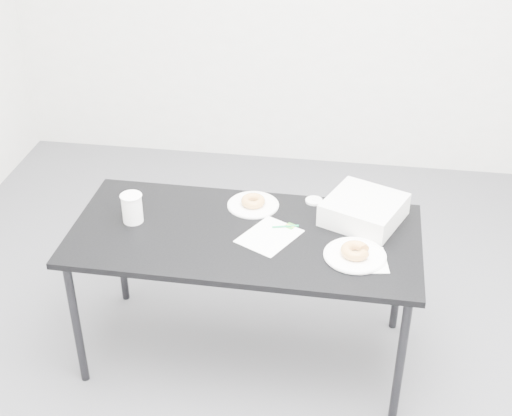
# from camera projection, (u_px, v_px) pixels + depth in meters

# --- Properties ---
(floor) EXTENTS (4.00, 4.00, 0.00)m
(floor) POSITION_uv_depth(u_px,v_px,m) (264.00, 350.00, 3.47)
(floor) COLOR #48494D
(floor) RESTS_ON ground
(table) EXTENTS (1.53, 0.73, 0.69)m
(table) POSITION_uv_depth(u_px,v_px,m) (245.00, 243.00, 3.12)
(table) COLOR black
(table) RESTS_ON floor
(scorecard) EXTENTS (0.30, 0.32, 0.00)m
(scorecard) POSITION_uv_depth(u_px,v_px,m) (269.00, 236.00, 3.07)
(scorecard) COLOR white
(scorecard) RESTS_ON table
(logo_patch) EXTENTS (0.06, 0.06, 0.00)m
(logo_patch) POSITION_uv_depth(u_px,v_px,m) (290.00, 226.00, 3.14)
(logo_patch) COLOR green
(logo_patch) RESTS_ON scorecard
(pen) EXTENTS (0.12, 0.04, 0.01)m
(pen) POSITION_uv_depth(u_px,v_px,m) (285.00, 226.00, 3.13)
(pen) COLOR #0D924E
(pen) RESTS_ON scorecard
(napkin) EXTENTS (0.21, 0.21, 0.00)m
(napkin) POSITION_uv_depth(u_px,v_px,m) (364.00, 260.00, 2.92)
(napkin) COLOR white
(napkin) RESTS_ON table
(plate_near) EXTENTS (0.26, 0.26, 0.01)m
(plate_near) POSITION_uv_depth(u_px,v_px,m) (355.00, 255.00, 2.94)
(plate_near) COLOR white
(plate_near) RESTS_ON napkin
(donut_near) EXTENTS (0.12, 0.12, 0.04)m
(donut_near) POSITION_uv_depth(u_px,v_px,m) (355.00, 251.00, 2.93)
(donut_near) COLOR #C0863C
(donut_near) RESTS_ON plate_near
(plate_far) EXTENTS (0.24, 0.24, 0.01)m
(plate_far) POSITION_uv_depth(u_px,v_px,m) (253.00, 205.00, 3.29)
(plate_far) COLOR white
(plate_far) RESTS_ON table
(donut_far) EXTENTS (0.15, 0.15, 0.04)m
(donut_far) POSITION_uv_depth(u_px,v_px,m) (253.00, 201.00, 3.27)
(donut_far) COLOR #C0863C
(donut_far) RESTS_ON plate_far
(coffee_cup) EXTENTS (0.09, 0.09, 0.14)m
(coffee_cup) POSITION_uv_depth(u_px,v_px,m) (132.00, 208.00, 3.14)
(coffee_cup) COLOR white
(coffee_cup) RESTS_ON table
(cup_lid) EXTENTS (0.08, 0.08, 0.01)m
(cup_lid) POSITION_uv_depth(u_px,v_px,m) (314.00, 201.00, 3.31)
(cup_lid) COLOR white
(cup_lid) RESTS_ON table
(bakery_box) EXTENTS (0.41, 0.41, 0.10)m
(bakery_box) POSITION_uv_depth(u_px,v_px,m) (364.00, 210.00, 3.16)
(bakery_box) COLOR silver
(bakery_box) RESTS_ON table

